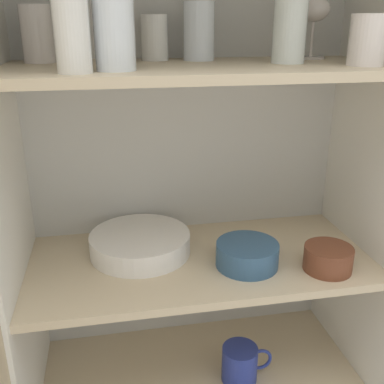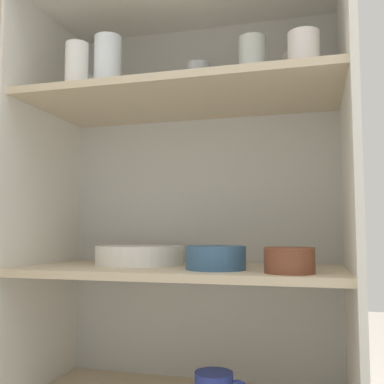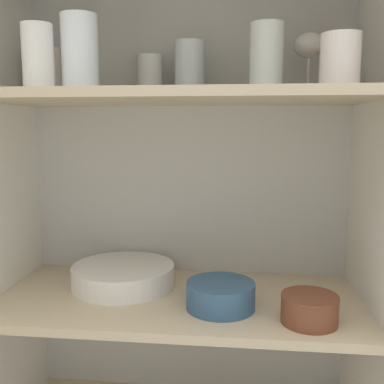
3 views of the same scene
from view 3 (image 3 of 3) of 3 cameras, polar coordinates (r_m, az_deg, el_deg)
cupboard_back_panel at (r=1.28m, az=-0.45°, el=-9.13°), size 0.89×0.02×1.48m
cupboard_side_left at (r=1.22m, az=-22.73°, el=-10.63°), size 0.02×0.43×1.48m
cupboard_side_right at (r=1.12m, az=21.47°, el=-12.42°), size 0.02×0.43×1.48m
shelf_board_middle at (r=1.10m, az=-1.78°, el=-13.59°), size 0.85×0.39×0.02m
shelf_board_upper at (r=1.02m, az=-1.90°, el=11.90°), size 0.85×0.39×0.02m
tumbler_glass_0 at (r=0.98m, az=-18.96°, el=15.92°), size 0.06×0.06×0.13m
tumbler_glass_1 at (r=1.13m, az=-0.30°, el=15.36°), size 0.07×0.07×0.13m
tumbler_glass_2 at (r=1.23m, az=-17.88°, el=14.20°), size 0.07×0.07×0.12m
tumbler_glass_3 at (r=0.98m, az=-14.04°, el=16.78°), size 0.08×0.08×0.15m
tumbler_glass_4 at (r=0.94m, az=18.28°, el=15.52°), size 0.08×0.08×0.10m
tumbler_glass_5 at (r=1.02m, az=9.43°, el=16.44°), size 0.07×0.07×0.14m
tumbler_glass_6 at (r=1.17m, az=-5.35°, el=14.43°), size 0.06×0.06×0.10m
wine_glass_0 at (r=1.14m, az=14.65°, el=17.10°), size 0.07×0.07×0.14m
plate_stack_white at (r=1.16m, az=-8.71°, el=-10.44°), size 0.26×0.26×0.05m
mixing_bowl_large at (r=1.02m, az=3.65°, el=-12.80°), size 0.15×0.15×0.06m
serving_bowl_small at (r=0.98m, az=14.70°, el=-14.00°), size 0.12×0.12×0.06m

